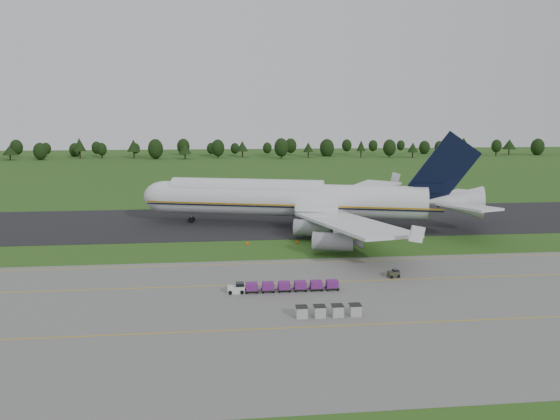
{
  "coord_description": "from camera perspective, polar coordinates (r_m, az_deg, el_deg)",
  "views": [
    {
      "loc": [
        -6.61,
        -104.19,
        26.71
      ],
      "look_at": [
        4.67,
        2.0,
        7.53
      ],
      "focal_mm": 35.0,
      "sensor_mm": 36.0,
      "label": 1
    }
  ],
  "objects": [
    {
      "name": "tree_line",
      "position": [
        324.07,
        -3.54,
        6.54
      ],
      "size": [
        528.71,
        24.15,
        11.94
      ],
      "color": "black",
      "rests_on": "ground"
    },
    {
      "name": "ground",
      "position": [
        107.76,
        -2.37,
        -4.18
      ],
      "size": [
        600.0,
        600.0,
        0.0
      ],
      "primitive_type": "plane",
      "color": "#295118",
      "rests_on": "ground"
    },
    {
      "name": "uld_row",
      "position": [
        73.56,
        5.09,
        -10.45
      ],
      "size": [
        8.75,
        1.55,
        1.53
      ],
      "color": "#A9A9A9",
      "rests_on": "apron"
    },
    {
      "name": "taxiway",
      "position": [
        135.01,
        -3.14,
        -1.22
      ],
      "size": [
        300.0,
        40.0,
        0.08
      ],
      "primitive_type": "cube",
      "color": "black",
      "rests_on": "ground"
    },
    {
      "name": "aircraft",
      "position": [
        128.67,
        1.86,
        1.13
      ],
      "size": [
        80.97,
        75.96,
        22.69
      ],
      "color": "silver",
      "rests_on": "ground"
    },
    {
      "name": "apron_markings",
      "position": [
        81.94,
        -1.12,
        -8.79
      ],
      "size": [
        300.0,
        30.2,
        0.01
      ],
      "color": "#CAA10B",
      "rests_on": "apron"
    },
    {
      "name": "utility_cart",
      "position": [
        91.76,
        11.78,
        -6.6
      ],
      "size": [
        2.02,
        1.43,
        1.02
      ],
      "color": "#303223",
      "rests_on": "apron"
    },
    {
      "name": "edge_markers",
      "position": [
        112.65,
        1.81,
        -3.39
      ],
      "size": [
        20.93,
        0.3,
        0.6
      ],
      "color": "#FF5508",
      "rests_on": "ground"
    },
    {
      "name": "baggage_train",
      "position": [
        82.96,
        0.22,
        -7.97
      ],
      "size": [
        16.86,
        1.53,
        1.47
      ],
      "color": "silver",
      "rests_on": "apron"
    },
    {
      "name": "apron",
      "position": [
        75.38,
        -0.65,
        -10.54
      ],
      "size": [
        300.0,
        52.0,
        0.06
      ],
      "primitive_type": "cube",
      "color": "slate",
      "rests_on": "ground"
    }
  ]
}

